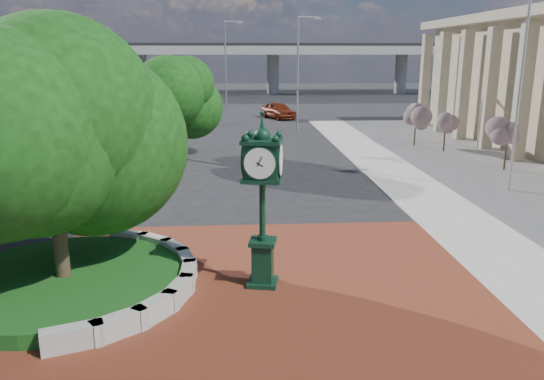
{
  "coord_description": "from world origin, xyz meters",
  "views": [
    {
      "loc": [
        -0.41,
        -13.08,
        5.97
      ],
      "look_at": [
        0.51,
        1.5,
        2.21
      ],
      "focal_mm": 35.0,
      "sensor_mm": 36.0,
      "label": 1
    }
  ],
  "objects_px": {
    "post_clock": "(262,195)",
    "street_lamp_far": "(227,60)",
    "flagpole_a": "(521,76)",
    "parked_car": "(278,110)",
    "street_lamp_near": "(300,65)"
  },
  "relations": [
    {
      "from": "post_clock",
      "to": "flagpole_a",
      "type": "relative_size",
      "value": 0.46
    },
    {
      "from": "street_lamp_near",
      "to": "street_lamp_far",
      "type": "height_order",
      "value": "street_lamp_far"
    },
    {
      "from": "flagpole_a",
      "to": "street_lamp_far",
      "type": "xyz_separation_m",
      "value": [
        -13.11,
        33.03,
        0.33
      ]
    },
    {
      "from": "post_clock",
      "to": "street_lamp_far",
      "type": "height_order",
      "value": "street_lamp_far"
    },
    {
      "from": "post_clock",
      "to": "parked_car",
      "type": "xyz_separation_m",
      "value": [
        3.21,
        37.55,
        -1.72
      ]
    },
    {
      "from": "flagpole_a",
      "to": "street_lamp_far",
      "type": "bearing_deg",
      "value": 111.65
    },
    {
      "from": "parked_car",
      "to": "flagpole_a",
      "type": "distance_m",
      "value": 29.7
    },
    {
      "from": "post_clock",
      "to": "flagpole_a",
      "type": "xyz_separation_m",
      "value": [
        11.51,
        9.35,
        2.56
      ]
    },
    {
      "from": "street_lamp_near",
      "to": "street_lamp_far",
      "type": "xyz_separation_m",
      "value": [
        -5.9,
        13.29,
        0.24
      ]
    },
    {
      "from": "flagpole_a",
      "to": "post_clock",
      "type": "bearing_deg",
      "value": -140.91
    },
    {
      "from": "post_clock",
      "to": "street_lamp_far",
      "type": "distance_m",
      "value": 42.51
    },
    {
      "from": "post_clock",
      "to": "street_lamp_near",
      "type": "xyz_separation_m",
      "value": [
        4.3,
        29.09,
        2.65
      ]
    },
    {
      "from": "flagpole_a",
      "to": "street_lamp_near",
      "type": "relative_size",
      "value": 1.12
    },
    {
      "from": "post_clock",
      "to": "street_lamp_far",
      "type": "bearing_deg",
      "value": 92.16
    },
    {
      "from": "parked_car",
      "to": "street_lamp_near",
      "type": "relative_size",
      "value": 0.52
    }
  ]
}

